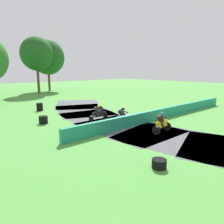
# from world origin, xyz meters

# --- Properties ---
(ground_plane) EXTENTS (120.00, 120.00, 0.00)m
(ground_plane) POSITION_xyz_m (0.00, 0.00, 0.00)
(ground_plane) COLOR #4C933D
(track_asphalt) EXTENTS (10.34, 32.06, 0.01)m
(track_asphalt) POSITION_xyz_m (1.43, 0.02, 0.00)
(track_asphalt) COLOR #47474C
(track_asphalt) RESTS_ON ground
(safety_barrier) EXTENTS (20.56, 0.54, 0.90)m
(safety_barrier) POSITION_xyz_m (4.85, 0.06, 0.45)
(safety_barrier) COLOR #1E8466
(safety_barrier) RESTS_ON ground
(motorcycle_lead_black) EXTENTS (1.71, 0.83, 1.43)m
(motorcycle_lead_black) POSITION_xyz_m (-0.39, 2.89, 0.66)
(motorcycle_lead_black) COLOR black
(motorcycle_lead_black) RESTS_ON ground
(motorcycle_chase_white) EXTENTS (1.70, 0.88, 1.43)m
(motorcycle_chase_white) POSITION_xyz_m (0.37, 0.73, 0.64)
(motorcycle_chase_white) COLOR black
(motorcycle_chase_white) RESTS_ON ground
(motorcycle_trailing_yellow) EXTENTS (1.68, 0.80, 1.42)m
(motorcycle_trailing_yellow) POSITION_xyz_m (0.94, -2.42, 0.66)
(motorcycle_trailing_yellow) COLOR black
(motorcycle_trailing_yellow) RESTS_ON ground
(tire_stack_near) EXTENTS (0.64, 0.64, 0.80)m
(tire_stack_near) POSITION_xyz_m (-2.22, 10.62, 0.40)
(tire_stack_near) COLOR black
(tire_stack_near) RESTS_ON ground
(tire_stack_mid_a) EXTENTS (0.69, 0.69, 0.60)m
(tire_stack_mid_a) POSITION_xyz_m (-4.18, 5.19, 0.30)
(tire_stack_mid_a) COLOR black
(tire_stack_mid_a) RESTS_ON ground
(tire_stack_mid_b) EXTENTS (0.72, 0.72, 0.40)m
(tire_stack_mid_b) POSITION_xyz_m (-4.64, 0.45, 0.20)
(tire_stack_mid_b) COLOR black
(tire_stack_mid_b) RESTS_ON ground
(tire_stack_far) EXTENTS (0.64, 0.64, 0.40)m
(tire_stack_far) POSITION_xyz_m (-3.62, -5.60, 0.20)
(tire_stack_far) COLOR black
(tire_stack_far) RESTS_ON ground
(tree_far_right) EXTENTS (6.36, 6.36, 9.88)m
(tree_far_right) POSITION_xyz_m (7.72, 29.61, 6.53)
(tree_far_right) COLOR brown
(tree_far_right) RESTS_ON ground
(tree_behind_barrier) EXTENTS (5.48, 5.48, 9.76)m
(tree_behind_barrier) POSITION_xyz_m (4.17, 26.28, 6.86)
(tree_behind_barrier) COLOR brown
(tree_behind_barrier) RESTS_ON ground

